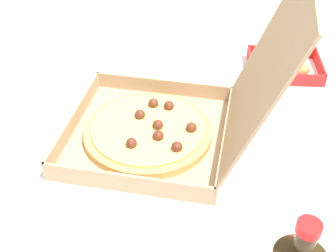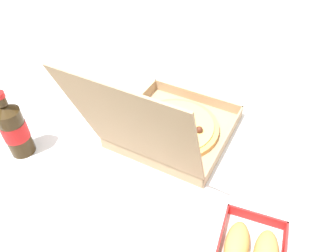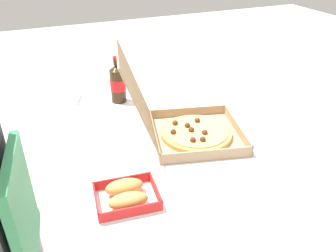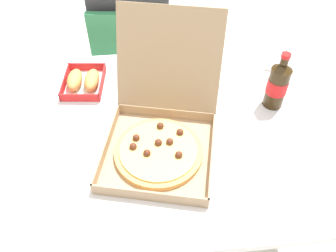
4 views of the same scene
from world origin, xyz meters
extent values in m
cube|color=white|center=(0.00, 0.00, 0.69)|extent=(1.43, 0.90, 0.03)
cylinder|color=#B7B7BC|center=(-0.64, -0.38, 0.34)|extent=(0.05, 0.05, 0.67)
cylinder|color=#B7B7BC|center=(0.64, -0.38, 0.34)|extent=(0.05, 0.05, 0.67)
cube|color=tan|center=(-0.02, -0.12, 0.71)|extent=(0.42, 0.42, 0.01)
cube|color=tan|center=(-0.06, -0.28, 0.73)|extent=(0.34, 0.09, 0.04)
cube|color=tan|center=(-0.19, -0.07, 0.73)|extent=(0.09, 0.34, 0.04)
cube|color=tan|center=(0.14, -0.16, 0.73)|extent=(0.09, 0.34, 0.04)
cube|color=tan|center=(0.02, 0.05, 0.73)|extent=(0.34, 0.09, 0.04)
cube|color=tan|center=(0.04, 0.11, 0.91)|extent=(0.37, 0.21, 0.33)
cylinder|color=tan|center=(-0.02, -0.12, 0.72)|extent=(0.28, 0.28, 0.02)
cylinder|color=#EAC666|center=(-0.02, -0.12, 0.73)|extent=(0.25, 0.25, 0.01)
sphere|color=#562819|center=(0.02, -0.09, 0.74)|extent=(0.02, 0.02, 0.02)
sphere|color=#562819|center=(0.06, -0.06, 0.74)|extent=(0.02, 0.02, 0.02)
sphere|color=#562819|center=(-0.10, -0.10, 0.74)|extent=(0.02, 0.02, 0.02)
sphere|color=#562819|center=(-0.09, -0.07, 0.74)|extent=(0.02, 0.02, 0.02)
sphere|color=#562819|center=(-0.01, -0.02, 0.74)|extent=(0.02, 0.02, 0.02)
sphere|color=#562819|center=(-0.02, -0.09, 0.74)|extent=(0.02, 0.02, 0.02)
sphere|color=#562819|center=(0.04, -0.15, 0.74)|extent=(0.02, 0.02, 0.02)
sphere|color=#562819|center=(-0.06, -0.13, 0.74)|extent=(0.02, 0.02, 0.02)
cube|color=red|center=(-0.29, 0.16, 0.73)|extent=(0.15, 0.02, 0.03)
cube|color=red|center=(-0.21, 0.25, 0.73)|extent=(0.03, 0.19, 0.03)
ellipsoid|color=tan|center=(-0.25, 0.25, 0.73)|extent=(0.07, 0.13, 0.05)
cylinder|color=#33230F|center=(0.42, 0.08, 0.78)|extent=(0.07, 0.07, 0.16)
cone|color=#33230F|center=(0.42, 0.08, 0.88)|extent=(0.07, 0.07, 0.02)
cylinder|color=#33230F|center=(0.42, 0.08, 0.90)|extent=(0.03, 0.03, 0.02)
cylinder|color=red|center=(0.42, 0.08, 0.79)|extent=(0.07, 0.07, 0.06)
cube|color=white|center=(-0.45, -0.26, 0.71)|extent=(0.26, 0.23, 0.00)
camera|label=1|loc=(0.77, -0.11, 1.36)|focal=49.06mm
camera|label=2|loc=(-0.17, 0.62, 1.43)|focal=33.62mm
camera|label=3|loc=(-1.08, 0.45, 1.44)|focal=37.11mm
camera|label=4|loc=(-0.07, -0.83, 1.61)|focal=37.95mm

